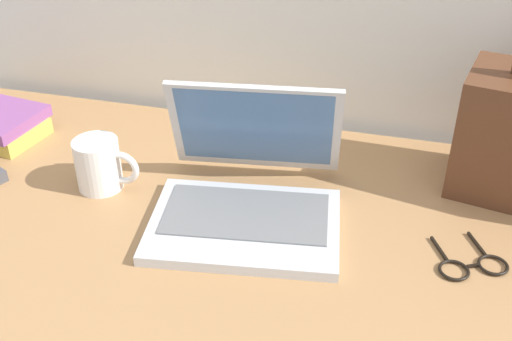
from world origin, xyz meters
name	(u,v)px	position (x,y,z in m)	size (l,w,h in m)	color
desk	(268,241)	(0.00, 0.00, 0.01)	(1.60, 0.76, 0.03)	#A87A4C
laptop	(249,189)	(-0.05, 0.05, 0.07)	(0.34, 0.33, 0.21)	silver
coffee_mug	(100,164)	(-0.32, 0.06, 0.08)	(0.12, 0.08, 0.09)	white
eyeglasses	(472,266)	(0.32, 0.00, 0.03)	(0.13, 0.13, 0.01)	black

